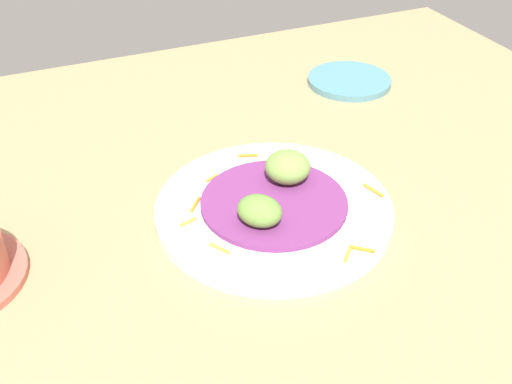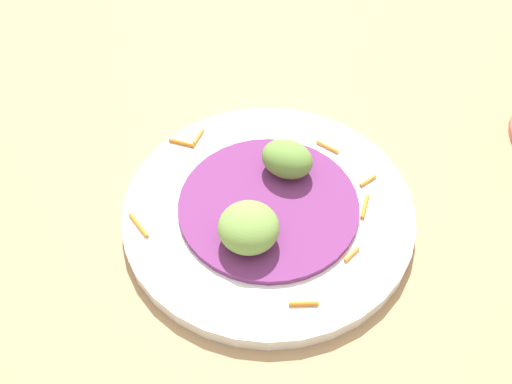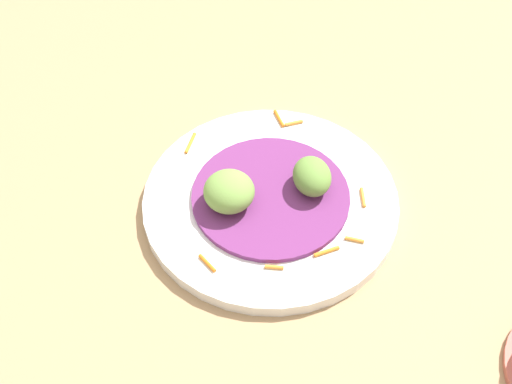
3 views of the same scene
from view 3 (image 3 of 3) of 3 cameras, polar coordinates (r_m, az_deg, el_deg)
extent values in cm
cube|color=tan|center=(84.55, -1.12, 0.87)|extent=(110.00, 110.00, 2.00)
cylinder|color=white|center=(80.20, 1.14, -0.82)|extent=(27.88, 27.88, 1.50)
cylinder|color=#702D6B|center=(79.38, 1.15, -0.34)|extent=(17.21, 17.21, 0.61)
cylinder|color=orange|center=(75.37, 5.51, -4.62)|extent=(2.43, 2.04, 0.40)
cylinder|color=orange|center=(76.58, 7.68, -3.69)|extent=(0.91, 2.04, 0.40)
cylinder|color=orange|center=(74.34, -3.81, -5.55)|extent=(1.25, 2.52, 0.40)
cylinder|color=orange|center=(87.34, 2.96, 5.39)|extent=(1.87, 1.79, 0.40)
cylinder|color=orange|center=(87.74, 1.92, 5.69)|extent=(2.08, 2.39, 0.40)
cylinder|color=orange|center=(85.05, -5.26, 3.68)|extent=(3.15, 1.20, 0.40)
cylinder|color=orange|center=(73.93, 1.42, -5.86)|extent=(1.16, 1.89, 0.40)
cylinder|color=orange|center=(80.26, 8.31, -0.42)|extent=(2.37, 1.71, 0.40)
ellipsoid|color=#759E47|center=(77.02, -2.11, 0.05)|extent=(7.70, 7.70, 3.74)
ellipsoid|color=olive|center=(78.82, 4.38, 1.22)|extent=(6.58, 6.46, 3.38)
camera|label=1|loc=(0.99, 36.28, 31.99)|focal=43.54mm
camera|label=2|loc=(0.43, -43.08, 17.30)|focal=43.69mm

